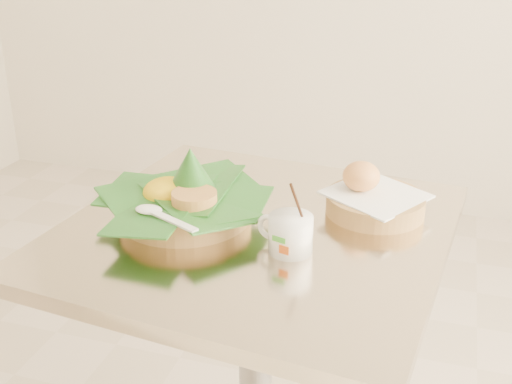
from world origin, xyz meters
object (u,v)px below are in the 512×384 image
(cafe_table, at_px, (255,323))
(rice_basket, at_px, (184,197))
(bread_basket, at_px, (373,199))
(coffee_mug, at_px, (289,233))

(cafe_table, bearing_deg, rice_basket, -178.47)
(rice_basket, relative_size, bread_basket, 1.43)
(cafe_table, xyz_separation_m, bread_basket, (0.20, 0.13, 0.25))
(bread_basket, bearing_deg, cafe_table, -147.74)
(cafe_table, distance_m, rice_basket, 0.30)
(cafe_table, xyz_separation_m, coffee_mug, (0.09, -0.07, 0.26))
(bread_basket, bearing_deg, coffee_mug, -120.18)
(rice_basket, bearing_deg, cafe_table, 1.53)
(cafe_table, relative_size, bread_basket, 3.42)
(rice_basket, bearing_deg, coffee_mug, -17.06)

